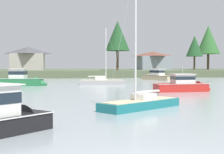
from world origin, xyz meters
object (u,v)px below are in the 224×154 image
at_px(cruiser_green, 23,82).
at_px(sailboat_teal, 141,106).
at_px(cruiser_red, 186,87).
at_px(cruiser_sand, 155,77).
at_px(sailboat_grey, 102,83).

height_order(cruiser_green, sailboat_teal, sailboat_teal).
xyz_separation_m(cruiser_red, cruiser_sand, (4.40, 29.95, 0.06)).
relative_size(cruiser_green, cruiser_sand, 1.04).
bearing_deg(cruiser_red, sailboat_grey, 119.00).
distance_m(cruiser_green, cruiser_red, 25.33).
xyz_separation_m(sailboat_teal, cruiser_sand, (13.39, 44.82, 0.33)).
xyz_separation_m(cruiser_green, cruiser_sand, (25.14, 15.39, -0.01)).
xyz_separation_m(cruiser_red, sailboat_teal, (-8.99, -14.87, -0.27)).
bearing_deg(cruiser_green, cruiser_sand, 31.48).
height_order(cruiser_green, cruiser_red, cruiser_green).
height_order(sailboat_grey, cruiser_green, sailboat_grey).
bearing_deg(sailboat_teal, cruiser_green, 111.76).
distance_m(sailboat_grey, cruiser_green, 12.35).
bearing_deg(cruiser_sand, cruiser_red, -98.36).
bearing_deg(sailboat_teal, sailboat_grey, 88.88).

